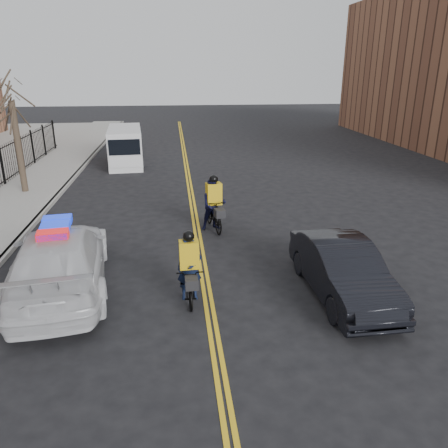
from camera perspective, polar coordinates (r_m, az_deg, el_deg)
name	(u,v)px	position (r m, az deg, el deg)	size (l,w,h in m)	color
ground	(206,286)	(11.81, -2.36, -8.16)	(120.00, 120.00, 0.00)	black
center_line_left	(190,201)	(19.23, -4.43, 3.02)	(0.10, 60.00, 0.01)	yellow
center_line_right	(194,201)	(19.24, -3.95, 3.04)	(0.10, 60.00, 0.01)	yellow
sidewalk	(14,205)	(20.36, -25.79, 2.22)	(3.00, 60.00, 0.15)	gray
curb	(50,204)	(19.91, -21.72, 2.44)	(0.20, 60.00, 0.15)	gray
street_tree	(14,116)	(21.63, -25.78, 12.59)	(3.20, 3.20, 4.80)	#36281F
police_cruiser	(60,260)	(12.10, -20.66, -4.39)	(3.08, 5.99, 1.82)	silver
dark_sedan	(343,270)	(11.46, 15.22, -5.81)	(1.51, 4.34, 1.43)	black
cargo_van	(125,147)	(27.06, -12.75, 9.77)	(2.31, 5.28, 2.16)	silver
cyclist_near	(190,276)	(10.99, -4.50, -6.73)	(0.70, 1.88, 1.82)	black
cyclist_far	(214,208)	(15.57, -1.32, 2.06)	(1.01, 2.06, 2.01)	black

